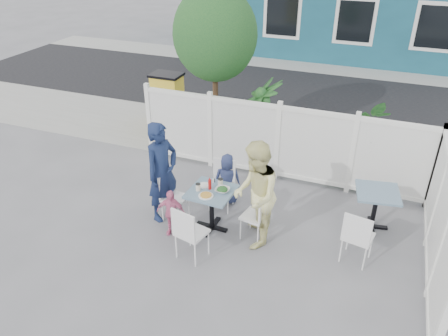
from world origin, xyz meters
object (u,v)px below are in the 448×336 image
(utility_cabinet, at_px, (168,101))
(main_table, at_px, (212,199))
(chair_near, at_px, (188,230))
(spare_table, at_px, (376,200))
(chair_right, at_px, (259,213))
(woman, at_px, (255,195))
(man, at_px, (162,172))
(boy, at_px, (227,179))
(chair_left, at_px, (171,193))
(toddler, at_px, (171,212))
(chair_back, at_px, (222,180))

(utility_cabinet, distance_m, main_table, 4.55)
(chair_near, bearing_deg, spare_table, 48.58)
(utility_cabinet, bearing_deg, spare_table, -25.96)
(chair_right, distance_m, woman, 0.40)
(man, relative_size, boy, 1.83)
(utility_cabinet, height_order, woman, woman)
(chair_left, bearing_deg, toddler, 32.58)
(chair_left, height_order, man, man)
(chair_right, height_order, chair_near, chair_near)
(main_table, distance_m, woman, 0.84)
(main_table, distance_m, boy, 0.86)
(spare_table, distance_m, man, 3.66)
(boy, bearing_deg, toddler, 45.10)
(woman, relative_size, boy, 1.81)
(utility_cabinet, relative_size, chair_near, 1.37)
(chair_left, xyz_separation_m, chair_near, (0.75, -0.88, 0.04))
(chair_back, relative_size, toddler, 1.09)
(utility_cabinet, height_order, boy, utility_cabinet)
(chair_back, distance_m, toddler, 1.21)
(chair_left, bearing_deg, man, -86.81)
(main_table, xyz_separation_m, chair_back, (-0.08, 0.72, -0.06))
(chair_left, distance_m, chair_near, 1.16)
(spare_table, xyz_separation_m, toddler, (-3.16, -1.40, -0.15))
(main_table, xyz_separation_m, toddler, (-0.58, -0.37, -0.17))
(spare_table, relative_size, woman, 0.45)
(chair_left, xyz_separation_m, woman, (1.55, -0.09, 0.38))
(toddler, bearing_deg, main_table, 23.12)
(utility_cabinet, xyz_separation_m, woman, (3.50, -3.72, 0.25))
(utility_cabinet, height_order, chair_left, utility_cabinet)
(main_table, relative_size, toddler, 0.90)
(main_table, relative_size, boy, 0.77)
(chair_back, height_order, man, man)
(toddler, bearing_deg, boy, 56.65)
(chair_back, xyz_separation_m, boy, (0.04, 0.13, -0.04))
(chair_right, height_order, boy, boy)
(chair_right, relative_size, woman, 0.49)
(man, bearing_deg, toddler, -121.51)
(chair_right, distance_m, boy, 1.21)
(man, distance_m, woman, 1.71)
(chair_left, distance_m, chair_back, 0.98)
(chair_near, relative_size, woman, 0.53)
(chair_back, bearing_deg, spare_table, -177.43)
(main_table, bearing_deg, woman, -5.14)
(spare_table, height_order, toddler, toddler)
(chair_left, relative_size, toddler, 1.05)
(chair_left, height_order, chair_near, chair_near)
(chair_left, relative_size, chair_back, 0.97)
(boy, bearing_deg, woman, 110.28)
(main_table, relative_size, chair_near, 0.80)
(chair_left, relative_size, man, 0.49)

